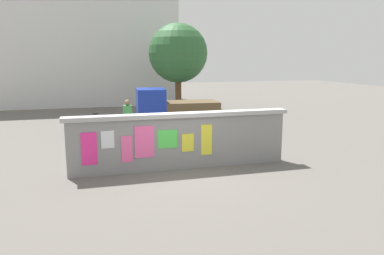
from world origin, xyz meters
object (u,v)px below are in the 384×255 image
Objects in this scene: bicycle_near at (114,147)px; tree_roadside at (178,53)px; bicycle_far at (92,128)px; person_walking at (128,116)px; auto_rickshaw_truck at (173,110)px; motorcycle at (184,135)px.

tree_roadside is (4.54, 9.68, 3.07)m from bicycle_near.
tree_roadside reaches higher than bicycle_far.
person_walking is at bearing -47.57° from bicycle_far.
person_walking reaches higher than bicycle_near.
bicycle_near is 1.00× the size of bicycle_far.
bicycle_far is 8.35m from tree_roadside.
bicycle_near is at bearing -107.26° from person_walking.
bicycle_near is 3.86m from bicycle_far.
auto_rickshaw_truck is 5.33m from bicycle_near.
tree_roadside reaches higher than motorcycle.
auto_rickshaw_truck is 2.21× the size of bicycle_far.
bicycle_far reaches higher than motorcycle.
bicycle_far is at bearing 98.25° from bicycle_near.
bicycle_far is (-3.54, -0.57, -0.54)m from auto_rickshaw_truck.
bicycle_far is at bearing -130.98° from tree_roadside.
bicycle_near and bicycle_far have the same top height.
auto_rickshaw_truck reaches higher than motorcycle.
person_walking is (1.30, -1.42, 0.62)m from bicycle_far.
auto_rickshaw_truck is 3.62m from bicycle_far.
tree_roadside is at bearing 49.02° from bicycle_far.
tree_roadside is (5.09, 5.86, 3.07)m from bicycle_far.
person_walking is (-1.80, 1.55, 0.52)m from motorcycle.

